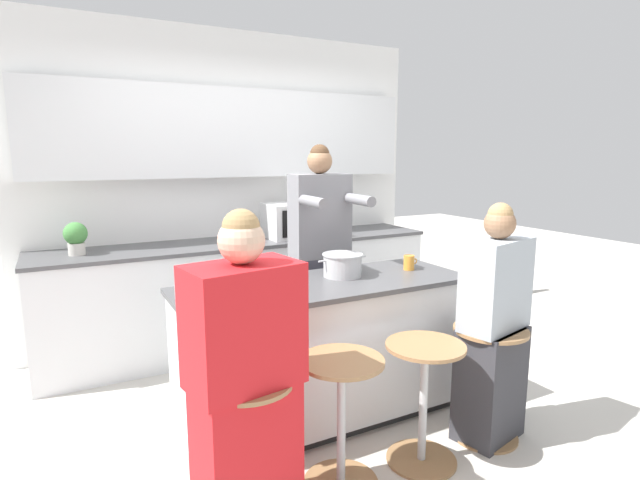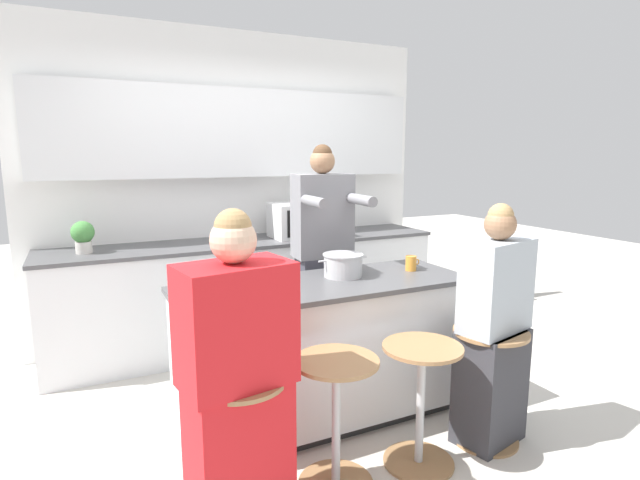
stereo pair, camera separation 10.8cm
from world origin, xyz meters
TOP-DOWN VIEW (x-y plane):
  - ground_plane at (0.00, 0.00)m, footprint 16.00×16.00m
  - wall_back at (0.00, 1.72)m, footprint 3.60×0.22m
  - back_counter at (0.00, 1.42)m, footprint 3.34×0.63m
  - kitchen_island at (0.00, 0.00)m, footprint 1.82×0.67m
  - bar_stool_leftmost at (-0.73, -0.61)m, footprint 0.42×0.42m
  - bar_stool_center_left at (-0.24, -0.61)m, footprint 0.42×0.42m
  - bar_stool_center_right at (0.24, -0.65)m, footprint 0.42×0.42m
  - bar_stool_rightmost at (0.73, -0.64)m, footprint 0.42×0.42m
  - person_cooking at (0.25, 0.53)m, footprint 0.44×0.57m
  - person_wrapped_blanket at (-0.74, -0.64)m, footprint 0.51×0.36m
  - person_seated_near at (0.74, -0.64)m, footprint 0.47×0.34m
  - cooking_pot at (0.17, 0.08)m, footprint 0.34×0.26m
  - fruit_bowl at (-0.77, 0.04)m, footprint 0.22×0.22m
  - mixing_bowl_steel at (-0.27, 0.14)m, footprint 0.22×0.22m
  - coffee_cup_near at (0.65, 0.02)m, footprint 0.10×0.07m
  - microwave at (0.46, 1.38)m, footprint 0.53×0.38m
  - potted_plant at (-1.29, 1.42)m, footprint 0.17×0.17m

SIDE VIEW (x-z plane):
  - ground_plane at x=0.00m, z-range 0.00..0.00m
  - bar_stool_leftmost at x=-0.73m, z-range 0.06..0.73m
  - bar_stool_center_left at x=-0.24m, z-range 0.06..0.73m
  - bar_stool_center_right at x=0.24m, z-range 0.06..0.73m
  - bar_stool_rightmost at x=0.73m, z-range 0.06..0.73m
  - kitchen_island at x=0.00m, z-range 0.01..0.89m
  - back_counter at x=0.00m, z-range 0.00..0.92m
  - person_seated_near at x=0.74m, z-range -0.07..1.32m
  - person_wrapped_blanket at x=-0.74m, z-range -0.04..1.39m
  - person_cooking at x=0.25m, z-range -0.01..1.70m
  - mixing_bowl_steel at x=-0.27m, z-range 0.88..0.94m
  - fruit_bowl at x=-0.77m, z-range 0.88..0.96m
  - coffee_cup_near at x=0.65m, z-range 0.88..0.98m
  - cooking_pot at x=0.17m, z-range 0.88..1.03m
  - potted_plant at x=-1.29m, z-range 0.93..1.17m
  - microwave at x=0.46m, z-range 0.92..1.22m
  - wall_back at x=0.00m, z-range 0.19..2.89m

